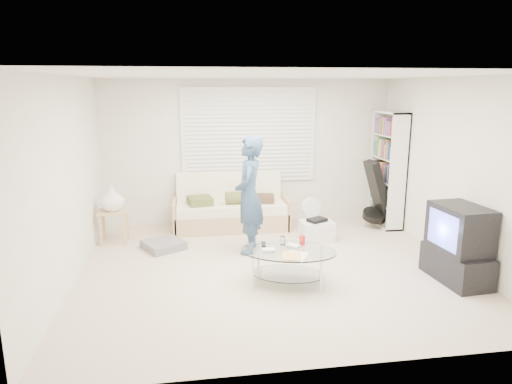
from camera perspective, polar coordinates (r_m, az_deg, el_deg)
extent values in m
plane|color=#BBA991|center=(6.18, 1.98, -9.48)|extent=(5.00, 5.00, 0.00)
cube|color=beige|center=(8.01, -0.92, 5.02)|extent=(5.00, 0.02, 2.50)
cube|color=beige|center=(3.69, 8.57, -4.67)|extent=(5.00, 0.02, 2.50)
cube|color=beige|center=(5.89, -22.57, 1.13)|extent=(0.02, 4.50, 2.50)
cube|color=beige|center=(6.74, 23.49, 2.42)|extent=(0.02, 4.50, 2.50)
cube|color=white|center=(5.71, 2.18, 14.39)|extent=(5.00, 4.50, 0.02)
cube|color=white|center=(7.94, -0.89, 7.14)|extent=(2.32, 0.06, 1.62)
cube|color=black|center=(7.93, -0.88, 7.13)|extent=(2.20, 0.01, 1.50)
cube|color=silver|center=(7.90, -0.86, 7.11)|extent=(2.16, 0.04, 1.50)
cube|color=silver|center=(7.92, -0.87, 7.12)|extent=(2.32, 0.08, 1.62)
cube|color=tan|center=(7.79, -3.15, -3.50)|extent=(1.88, 0.75, 0.30)
cube|color=beige|center=(7.71, -3.15, -1.93)|extent=(1.81, 0.70, 0.15)
cube|color=beige|center=(7.95, -3.40, 0.62)|extent=(1.81, 0.21, 0.58)
cube|color=tan|center=(7.73, -10.13, -2.95)|extent=(0.06, 0.75, 0.53)
cube|color=tan|center=(7.90, 3.66, -2.42)|extent=(0.06, 0.75, 0.53)
cube|color=#495B2C|center=(7.62, -7.02, -1.10)|extent=(0.45, 0.45, 0.13)
cylinder|color=#495B2C|center=(7.62, -2.07, -0.71)|extent=(0.47, 0.21, 0.21)
cube|color=#423021|center=(7.75, 1.00, -0.83)|extent=(0.39, 0.39, 0.11)
cube|color=slate|center=(6.99, -11.48, -6.49)|extent=(0.72, 0.72, 0.12)
cube|color=tan|center=(7.33, -17.42, -2.35)|extent=(0.45, 0.36, 0.04)
cube|color=tan|center=(7.30, -18.84, -4.57)|extent=(0.04, 0.04, 0.49)
cube|color=tan|center=(7.25, -16.03, -4.51)|extent=(0.04, 0.04, 0.49)
cube|color=tan|center=(7.56, -18.49, -3.96)|extent=(0.04, 0.04, 0.49)
cube|color=tan|center=(7.50, -15.78, -3.90)|extent=(0.04, 0.04, 0.49)
imported|color=white|center=(7.28, -17.53, -0.78)|extent=(0.36, 0.36, 0.38)
cube|color=white|center=(8.14, 16.17, 2.72)|extent=(0.31, 0.83, 1.96)
cube|color=black|center=(8.00, 15.07, -0.18)|extent=(0.46, 0.41, 1.13)
cylinder|color=black|center=(8.08, 14.63, -2.82)|extent=(0.41, 0.43, 0.23)
cylinder|color=white|center=(7.77, 6.80, -4.68)|extent=(0.23, 0.23, 0.03)
cylinder|color=white|center=(7.73, 6.83, -3.63)|extent=(0.03, 0.03, 0.30)
cylinder|color=white|center=(7.66, 6.88, -1.90)|extent=(0.36, 0.19, 0.35)
cylinder|color=white|center=(7.66, 6.88, -1.90)|extent=(0.10, 0.07, 0.09)
cube|color=white|center=(7.27, 7.60, -4.82)|extent=(0.52, 0.37, 0.30)
cube|color=black|center=(7.22, 7.64, -3.49)|extent=(0.34, 0.31, 0.05)
cube|color=black|center=(6.26, 23.76, -8.39)|extent=(0.54, 0.92, 0.39)
cube|color=black|center=(6.11, 24.17, -4.18)|extent=(0.54, 0.77, 0.57)
cube|color=#6A72FB|center=(5.97, 22.36, -4.39)|extent=(0.06, 0.57, 0.43)
ellipsoid|color=silver|center=(5.58, 4.05, -7.36)|extent=(1.33, 1.04, 0.02)
ellipsoid|color=silver|center=(5.69, 4.01, -10.15)|extent=(1.01, 0.80, 0.01)
cylinder|color=silver|center=(5.49, -0.41, -10.18)|extent=(0.03, 0.03, 0.40)
cylinder|color=silver|center=(5.44, 8.14, -10.54)|extent=(0.03, 0.03, 0.40)
cylinder|color=silver|center=(5.91, 0.26, -8.42)|extent=(0.03, 0.03, 0.40)
cylinder|color=silver|center=(5.87, 8.14, -8.74)|extent=(0.03, 0.03, 0.40)
cube|color=white|center=(5.51, 1.57, -7.30)|extent=(0.16, 0.11, 0.04)
cube|color=white|center=(5.67, 4.67, -6.76)|extent=(0.19, 0.19, 0.04)
cylinder|color=silver|center=(5.74, 3.35, -6.07)|extent=(0.07, 0.07, 0.11)
cylinder|color=red|center=(5.75, 5.80, -6.05)|extent=(0.07, 0.07, 0.12)
cube|color=black|center=(5.72, 0.96, -6.59)|extent=(0.08, 0.19, 0.02)
cube|color=white|center=(5.39, 5.04, -7.97)|extent=(0.36, 0.39, 0.01)
cube|color=tan|center=(5.37, 4.46, -7.95)|extent=(0.26, 0.32, 0.01)
imported|color=navy|center=(6.52, -0.87, -0.43)|extent=(0.54, 0.69, 1.70)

